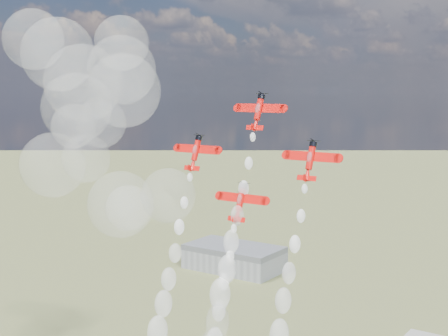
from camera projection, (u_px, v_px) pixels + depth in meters
hangar at (234, 257)px, 332.43m from camera, size 50.00×28.00×13.00m
plane_lead at (258, 111)px, 121.42m from camera, size 10.56×4.72×7.23m
plane_left at (196, 152)px, 127.10m from camera, size 10.56×4.72×7.23m
plane_right at (310, 160)px, 112.57m from camera, size 10.56×4.72×7.23m
plane_slot at (240, 202)px, 118.25m from camera, size 10.56×4.72×7.23m
drifted_smoke_cloud at (87, 105)px, 162.99m from camera, size 64.03×41.91×57.37m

